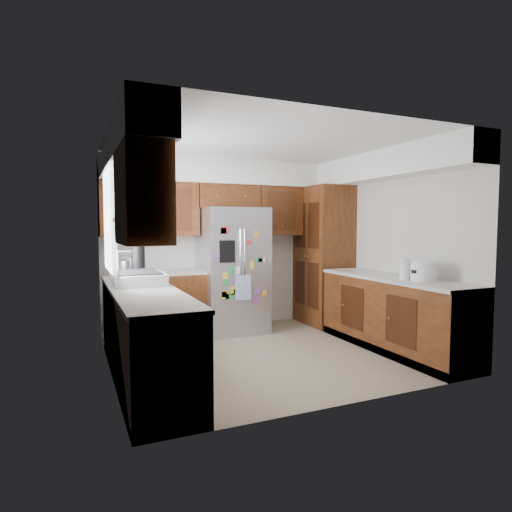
# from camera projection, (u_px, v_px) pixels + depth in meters

# --- Properties ---
(floor) EXTENTS (3.60, 3.60, 0.00)m
(floor) POSITION_uv_depth(u_px,v_px,m) (268.00, 354.00, 5.16)
(floor) COLOR tan
(floor) RESTS_ON ground
(room_shell) EXTENTS (3.64, 3.24, 2.52)m
(room_shell) POSITION_uv_depth(u_px,v_px,m) (248.00, 203.00, 5.32)
(room_shell) COLOR beige
(room_shell) RESTS_ON ground
(left_counter_run) EXTENTS (1.36, 3.20, 0.92)m
(left_counter_run) POSITION_uv_depth(u_px,v_px,m) (153.00, 329.00, 4.61)
(left_counter_run) COLOR #3C1F0B
(left_counter_run) RESTS_ON ground
(right_counter_run) EXTENTS (0.63, 2.25, 0.92)m
(right_counter_run) POSITION_uv_depth(u_px,v_px,m) (394.00, 317.00, 5.29)
(right_counter_run) COLOR #3C1F0B
(right_counter_run) RESTS_ON ground
(pantry) EXTENTS (0.60, 0.90, 2.15)m
(pantry) POSITION_uv_depth(u_px,v_px,m) (323.00, 256.00, 6.73)
(pantry) COLOR #3C1F0B
(pantry) RESTS_ON ground
(fridge) EXTENTS (0.90, 0.79, 1.80)m
(fridge) POSITION_uv_depth(u_px,v_px,m) (233.00, 270.00, 6.20)
(fridge) COLOR #9C9CA1
(fridge) RESTS_ON ground
(bridge_cabinet) EXTENTS (0.96, 0.34, 0.35)m
(bridge_cabinet) POSITION_uv_depth(u_px,v_px,m) (227.00, 197.00, 6.33)
(bridge_cabinet) COLOR #3C1F0B
(bridge_cabinet) RESTS_ON fridge
(fridge_top_items) EXTENTS (0.75, 0.34, 0.29)m
(fridge_top_items) POSITION_uv_depth(u_px,v_px,m) (220.00, 176.00, 6.26)
(fridge_top_items) COLOR #1137AD
(fridge_top_items) RESTS_ON bridge_cabinet
(sink_assembly) EXTENTS (0.52, 0.70, 0.37)m
(sink_assembly) POSITION_uv_depth(u_px,v_px,m) (138.00, 278.00, 4.58)
(sink_assembly) COLOR white
(sink_assembly) RESTS_ON left_counter_run
(left_counter_clutter) EXTENTS (0.36, 0.81, 0.38)m
(left_counter_clutter) POSITION_uv_depth(u_px,v_px,m) (132.00, 266.00, 5.27)
(left_counter_clutter) COLOR black
(left_counter_clutter) RESTS_ON left_counter_run
(rice_cooker) EXTENTS (0.29, 0.28, 0.25)m
(rice_cooker) POSITION_uv_depth(u_px,v_px,m) (424.00, 270.00, 4.82)
(rice_cooker) COLOR white
(rice_cooker) RESTS_ON right_counter_run
(paper_towel) EXTENTS (0.11, 0.11, 0.25)m
(paper_towel) POSITION_uv_depth(u_px,v_px,m) (405.00, 269.00, 4.93)
(paper_towel) COLOR white
(paper_towel) RESTS_ON right_counter_run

